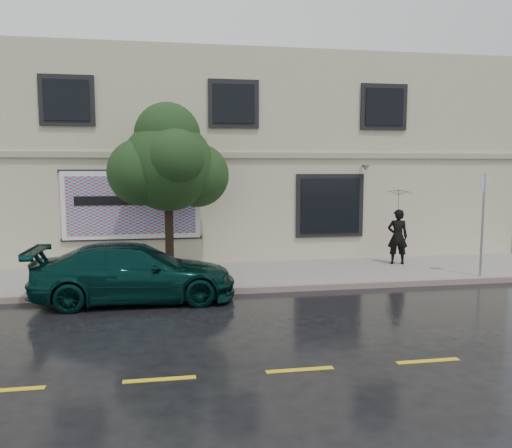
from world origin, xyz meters
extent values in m
plane|color=black|center=(0.00, 0.00, 0.00)|extent=(90.00, 90.00, 0.00)
cube|color=gray|center=(0.00, 3.25, 0.07)|extent=(20.00, 3.50, 0.15)
cube|color=slate|center=(0.00, 1.50, 0.07)|extent=(20.00, 0.18, 0.16)
cube|color=gold|center=(0.00, -3.50, 0.01)|extent=(19.00, 0.12, 0.01)
cube|color=beige|center=(0.00, 9.00, 3.50)|extent=(20.00, 8.00, 7.00)
cube|color=#9E9984|center=(0.00, 4.96, 3.60)|extent=(20.00, 0.12, 0.18)
cube|color=black|center=(3.20, 4.96, 1.95)|extent=(2.30, 0.10, 2.10)
cube|color=black|center=(3.20, 4.90, 1.95)|extent=(2.00, 0.05, 1.80)
cube|color=black|center=(-5.00, 4.90, 5.20)|extent=(1.30, 0.05, 1.20)
cube|color=black|center=(0.00, 4.90, 5.20)|extent=(1.30, 0.05, 1.20)
cube|color=black|center=(5.00, 4.90, 5.20)|extent=(1.30, 0.05, 1.20)
cube|color=white|center=(-3.20, 4.93, 2.05)|extent=(4.20, 0.06, 2.10)
cube|color=#C92C42|center=(-3.20, 4.89, 2.05)|extent=(3.90, 0.04, 1.80)
cube|color=black|center=(-3.20, 4.96, 1.00)|extent=(4.30, 0.10, 0.10)
cube|color=black|center=(-3.20, 4.96, 3.10)|extent=(4.30, 0.10, 0.10)
cube|color=black|center=(-3.20, 4.86, 2.20)|extent=(3.40, 0.02, 0.28)
imported|color=#062926|center=(-2.88, 1.20, 0.70)|extent=(4.79, 2.13, 1.39)
imported|color=black|center=(5.08, 3.80, 1.03)|extent=(0.72, 0.57, 1.75)
imported|color=black|center=(5.08, 3.80, 2.26)|extent=(1.15, 1.15, 0.72)
cylinder|color=black|center=(-2.06, 3.32, 1.25)|extent=(0.24, 0.24, 2.20)
sphere|color=black|center=(-2.06, 3.32, 3.26)|extent=(2.55, 2.55, 2.55)
cylinder|color=silver|center=(-2.51, 2.48, 0.19)|extent=(0.28, 0.28, 0.08)
cylinder|color=silver|center=(-2.51, 2.48, 0.48)|extent=(0.21, 0.21, 0.52)
sphere|color=silver|center=(-2.51, 2.48, 0.78)|extent=(0.21, 0.21, 0.21)
cylinder|color=silver|center=(-2.51, 2.48, 0.51)|extent=(0.30, 0.09, 0.09)
cylinder|color=gray|center=(6.60, 1.70, 1.60)|extent=(0.06, 0.06, 2.90)
cube|color=silver|center=(6.60, 1.70, 2.77)|extent=(0.34, 0.13, 0.47)
camera|label=1|loc=(-1.96, -10.91, 3.22)|focal=35.00mm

